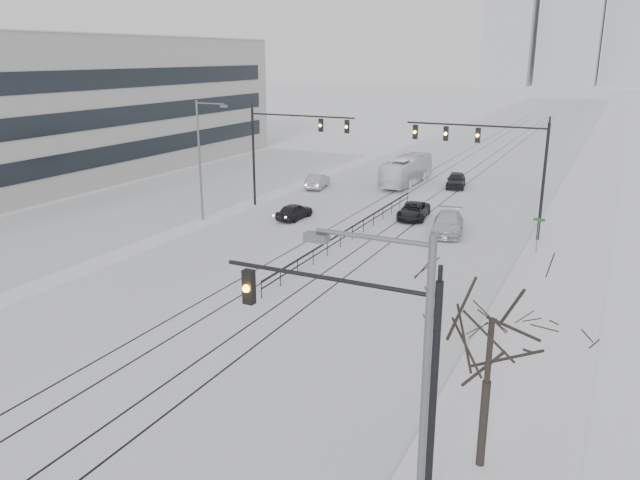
{
  "coord_description": "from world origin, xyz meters",
  "views": [
    {
      "loc": [
        15.93,
        -7.81,
        12.19
      ],
      "look_at": [
        2.74,
        19.31,
        3.2
      ],
      "focal_mm": 35.0,
      "sensor_mm": 36.0,
      "label": 1
    }
  ],
  "objects_px": {
    "box_truck": "(406,171)",
    "sedan_nb_far": "(456,180)",
    "bare_tree": "(491,335)",
    "traffic_mast_near": "(374,360)",
    "sedan_nb_right": "(448,224)",
    "sedan_sb_outer": "(317,181)",
    "sedan_sb_inner": "(294,211)",
    "sedan_nb_front": "(413,211)"
  },
  "relations": [
    {
      "from": "traffic_mast_near",
      "to": "box_truck",
      "type": "bearing_deg",
      "value": 107.17
    },
    {
      "from": "traffic_mast_near",
      "to": "sedan_sb_outer",
      "type": "distance_m",
      "value": 43.69
    },
    {
      "from": "traffic_mast_near",
      "to": "sedan_nb_right",
      "type": "bearing_deg",
      "value": 100.64
    },
    {
      "from": "traffic_mast_near",
      "to": "sedan_nb_right",
      "type": "height_order",
      "value": "traffic_mast_near"
    },
    {
      "from": "sedan_nb_far",
      "to": "box_truck",
      "type": "bearing_deg",
      "value": 176.22
    },
    {
      "from": "sedan_sb_outer",
      "to": "sedan_nb_front",
      "type": "relative_size",
      "value": 0.95
    },
    {
      "from": "sedan_nb_front",
      "to": "box_truck",
      "type": "bearing_deg",
      "value": 104.01
    },
    {
      "from": "sedan_nb_front",
      "to": "traffic_mast_near",
      "type": "bearing_deg",
      "value": -81.16
    },
    {
      "from": "traffic_mast_near",
      "to": "sedan_nb_right",
      "type": "xyz_separation_m",
      "value": [
        -5.33,
        28.38,
        -3.83
      ]
    },
    {
      "from": "traffic_mast_near",
      "to": "sedan_sb_outer",
      "type": "bearing_deg",
      "value": 118.14
    },
    {
      "from": "bare_tree",
      "to": "sedan_sb_outer",
      "type": "relative_size",
      "value": 1.46
    },
    {
      "from": "traffic_mast_near",
      "to": "sedan_nb_front",
      "type": "distance_m",
      "value": 32.8
    },
    {
      "from": "sedan_sb_inner",
      "to": "sedan_sb_outer",
      "type": "distance_m",
      "value": 11.75
    },
    {
      "from": "box_truck",
      "to": "sedan_sb_inner",
      "type": "bearing_deg",
      "value": 79.32
    },
    {
      "from": "sedan_sb_inner",
      "to": "sedan_nb_front",
      "type": "height_order",
      "value": "sedan_sb_inner"
    },
    {
      "from": "sedan_sb_inner",
      "to": "sedan_nb_right",
      "type": "relative_size",
      "value": 0.73
    },
    {
      "from": "sedan_nb_far",
      "to": "box_truck",
      "type": "distance_m",
      "value": 4.86
    },
    {
      "from": "sedan_sb_inner",
      "to": "bare_tree",
      "type": "bearing_deg",
      "value": 132.53
    },
    {
      "from": "sedan_nb_right",
      "to": "sedan_nb_front",
      "type": "bearing_deg",
      "value": 128.65
    },
    {
      "from": "traffic_mast_near",
      "to": "sedan_nb_far",
      "type": "xyz_separation_m",
      "value": [
        -8.79,
        44.48,
        -3.84
      ]
    },
    {
      "from": "bare_tree",
      "to": "sedan_nb_front",
      "type": "bearing_deg",
      "value": 111.56
    },
    {
      "from": "sedan_sb_inner",
      "to": "sedan_nb_right",
      "type": "height_order",
      "value": "sedan_nb_right"
    },
    {
      "from": "traffic_mast_near",
      "to": "sedan_sb_inner",
      "type": "xyz_separation_m",
      "value": [
        -16.98,
        27.17,
        -3.94
      ]
    },
    {
      "from": "box_truck",
      "to": "sedan_nb_far",
      "type": "bearing_deg",
      "value": -172.61
    },
    {
      "from": "sedan_nb_far",
      "to": "box_truck",
      "type": "height_order",
      "value": "box_truck"
    },
    {
      "from": "traffic_mast_near",
      "to": "sedan_sb_inner",
      "type": "distance_m",
      "value": 32.28
    },
    {
      "from": "bare_tree",
      "to": "box_truck",
      "type": "bearing_deg",
      "value": 111.34
    },
    {
      "from": "sedan_sb_inner",
      "to": "sedan_nb_far",
      "type": "distance_m",
      "value": 19.15
    },
    {
      "from": "sedan_sb_outer",
      "to": "sedan_nb_right",
      "type": "height_order",
      "value": "sedan_nb_right"
    },
    {
      "from": "bare_tree",
      "to": "sedan_nb_front",
      "type": "height_order",
      "value": "bare_tree"
    },
    {
      "from": "traffic_mast_near",
      "to": "sedan_nb_far",
      "type": "distance_m",
      "value": 45.51
    },
    {
      "from": "sedan_sb_outer",
      "to": "sedan_nb_front",
      "type": "distance_m",
      "value": 13.68
    },
    {
      "from": "sedan_sb_outer",
      "to": "sedan_nb_right",
      "type": "distance_m",
      "value": 18.19
    },
    {
      "from": "bare_tree",
      "to": "sedan_nb_far",
      "type": "bearing_deg",
      "value": 105.11
    },
    {
      "from": "sedan_nb_right",
      "to": "sedan_sb_outer",
      "type": "bearing_deg",
      "value": 136.0
    },
    {
      "from": "sedan_nb_front",
      "to": "sedan_nb_far",
      "type": "distance_m",
      "value": 13.13
    },
    {
      "from": "traffic_mast_near",
      "to": "sedan_nb_front",
      "type": "xyz_separation_m",
      "value": [
        -8.79,
        31.35,
        -3.95
      ]
    },
    {
      "from": "bare_tree",
      "to": "box_truck",
      "type": "xyz_separation_m",
      "value": [
        -15.99,
        40.93,
        -3.16
      ]
    },
    {
      "from": "sedan_nb_front",
      "to": "sedan_nb_far",
      "type": "height_order",
      "value": "sedan_nb_far"
    },
    {
      "from": "traffic_mast_near",
      "to": "bare_tree",
      "type": "xyz_separation_m",
      "value": [
        2.41,
        3.0,
        -0.07
      ]
    },
    {
      "from": "bare_tree",
      "to": "sedan_sb_inner",
      "type": "xyz_separation_m",
      "value": [
        -19.39,
        24.17,
        -3.87
      ]
    },
    {
      "from": "bare_tree",
      "to": "sedan_sb_outer",
      "type": "bearing_deg",
      "value": 122.96
    }
  ]
}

